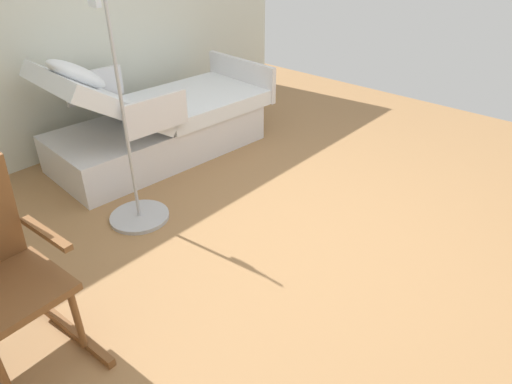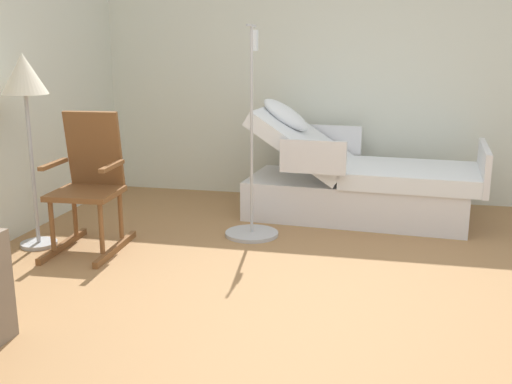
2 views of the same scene
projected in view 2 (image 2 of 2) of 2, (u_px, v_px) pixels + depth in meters
ground_plane at (303, 299)px, 3.71m from camera, size 6.57×6.57×0.00m
side_wall at (344, 64)px, 5.93m from camera, size 0.10×5.13×2.70m
hospital_bed at (357, 184)px, 5.42m from camera, size 1.12×2.12×1.10m
rocking_chair at (89, 184)px, 4.55m from camera, size 0.78×0.52×1.05m
floor_lamp at (25, 88)px, 4.41m from camera, size 0.34×0.34×1.48m
iv_pole at (252, 206)px, 4.91m from camera, size 0.44×0.44×1.69m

